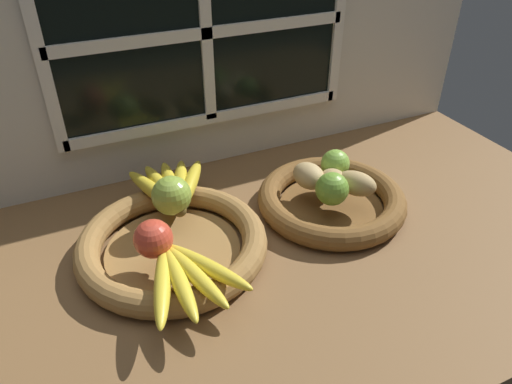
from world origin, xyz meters
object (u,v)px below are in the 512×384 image
object	(u,v)px
potato_oblong	(309,176)
apple_green_back	(172,196)
fruit_bowl_right	(330,199)
potato_small	(356,183)
lime_far	(335,164)
lime_near	(332,189)
apple_red_front	(153,239)
banana_bunch_back	(172,187)
potato_large	(332,180)
banana_bunch_front	(185,275)
fruit_bowl_left	(172,243)

from	to	relation	value
potato_oblong	apple_green_back	bearing A→B (deg)	174.13
fruit_bowl_right	potato_small	bearing A→B (deg)	-45.00
fruit_bowl_right	lime_far	size ratio (longest dim) A/B	5.05
lime_near	apple_red_front	bearing A→B (deg)	-179.05
apple_green_back	banana_bunch_back	xyz separation A→B (cm)	(1.64, 6.41, -2.32)
fruit_bowl_right	potato_oblong	distance (cm)	6.91
fruit_bowl_right	potato_large	distance (cm)	4.69
banana_bunch_front	potato_large	bearing A→B (deg)	20.37
potato_small	lime_near	bearing A→B (deg)	-173.33
banana_bunch_front	apple_green_back	bearing A→B (deg)	79.46
apple_red_front	lime_far	world-z (taller)	apple_red_front
apple_green_back	potato_large	xyz separation A→B (cm)	(31.60, -5.80, -1.53)
lime_far	potato_small	bearing A→B (deg)	-88.51
banana_bunch_back	potato_large	bearing A→B (deg)	-22.18
banana_bunch_front	potato_oblong	size ratio (longest dim) A/B	2.59
banana_bunch_back	potato_small	distance (cm)	36.80
banana_bunch_front	potato_oblong	bearing A→B (deg)	27.03
lime_far	potato_large	bearing A→B (deg)	-127.87
potato_large	lime_near	distance (cm)	5.01
potato_small	fruit_bowl_right	bearing A→B (deg)	135.00
potato_oblong	fruit_bowl_left	bearing A→B (deg)	-174.41
potato_large	potato_oblong	distance (cm)	4.81
banana_bunch_front	potato_large	size ratio (longest dim) A/B	3.04
potato_small	lime_far	distance (cm)	7.47
banana_bunch_front	potato_oblong	xyz separation A→B (cm)	(31.32, 15.98, 1.20)
banana_bunch_front	lime_near	size ratio (longest dim) A/B	3.02
fruit_bowl_left	potato_large	bearing A→B (deg)	-0.00
banana_bunch_back	potato_oblong	world-z (taller)	potato_oblong
fruit_bowl_right	potato_oblong	world-z (taller)	potato_oblong
apple_green_back	potato_oblong	xyz separation A→B (cm)	(27.82, -2.86, -1.24)
potato_large	banana_bunch_back	bearing A→B (deg)	157.82
fruit_bowl_right	banana_bunch_front	bearing A→B (deg)	-159.63
potato_oblong	banana_bunch_back	bearing A→B (deg)	160.50
banana_bunch_front	lime_far	xyz separation A→B (cm)	(38.28, 17.11, 1.72)
potato_large	banana_bunch_front	bearing A→B (deg)	-159.63
lime_far	apple_red_front	bearing A→B (deg)	-167.96
fruit_bowl_left	banana_bunch_front	xyz separation A→B (cm)	(-1.25, -13.03, 3.79)
potato_large	fruit_bowl_left	bearing A→B (deg)	180.00
fruit_bowl_right	potato_large	bearing A→B (deg)	-177.32
potato_large	potato_small	bearing A→B (deg)	-45.00
potato_large	potato_oblong	world-z (taller)	potato_oblong
banana_bunch_front	banana_bunch_back	world-z (taller)	banana_bunch_back
apple_red_front	potato_oblong	xyz separation A→B (cm)	(34.01, 7.60, -0.82)
fruit_bowl_right	lime_near	size ratio (longest dim) A/B	4.69
apple_green_back	banana_bunch_back	bearing A→B (deg)	75.63
potato_large	lime_near	world-z (taller)	lime_near
potato_large	potato_oblong	bearing A→B (deg)	142.13
fruit_bowl_left	apple_red_front	xyz separation A→B (cm)	(-3.94, -4.66, 5.80)
potato_oblong	banana_bunch_front	bearing A→B (deg)	-152.97
fruit_bowl_right	banana_bunch_front	size ratio (longest dim) A/B	1.55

